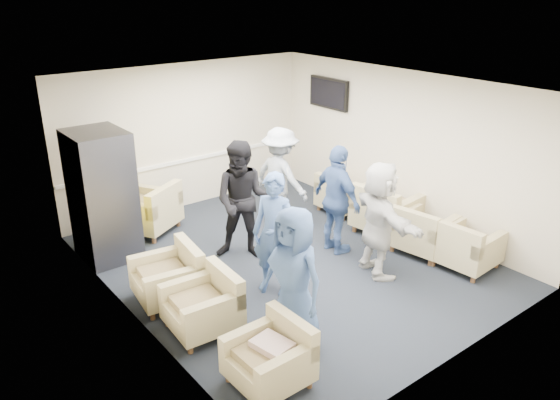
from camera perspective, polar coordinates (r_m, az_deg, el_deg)
floor at (r=8.52m, az=0.80°, el=-6.36°), size 6.00×6.00×0.00m
ceiling at (r=7.62m, az=0.91°, el=11.83°), size 6.00×6.00×0.00m
back_wall at (r=10.37m, az=-9.65°, el=6.58°), size 5.00×0.02×2.70m
front_wall at (r=6.12m, az=18.80°, el=-5.33°), size 5.00×0.02×2.70m
left_wall at (r=6.80m, az=-15.84°, el=-2.20°), size 0.02×6.00×2.70m
right_wall at (r=9.66m, az=12.54°, el=5.23°), size 0.02×6.00×2.70m
chair_rail at (r=10.48m, az=-9.44°, el=4.18°), size 4.98×0.04×0.06m
tv at (r=10.65m, az=5.12°, el=11.04°), size 0.10×1.00×0.58m
armchair_left_near at (r=6.03m, az=-0.79°, el=-16.24°), size 0.77×0.77×0.61m
armchair_left_mid at (r=6.88m, az=-7.74°, el=-10.96°), size 0.85×0.85×0.64m
armchair_left_far at (r=7.54m, az=-11.30°, el=-8.01°), size 0.92×0.92×0.65m
armchair_right_near at (r=8.62m, az=18.75°, el=-4.82°), size 0.87×0.87×0.65m
armchair_right_midnear at (r=8.92m, az=14.58°, el=-3.37°), size 0.95×0.95×0.67m
armchair_right_midfar at (r=9.45m, az=10.87°, el=-1.30°), size 1.05×1.05×0.75m
armchair_right_far at (r=10.24m, az=6.40°, el=0.42°), size 0.81×0.81×0.63m
armchair_corner at (r=9.60m, az=-13.43°, el=-1.22°), size 1.24×1.24×0.73m
vending_machine at (r=8.70m, az=-18.03°, el=0.44°), size 0.82×0.95×2.01m
backpack at (r=7.58m, az=-5.93°, el=-8.36°), size 0.26×0.19×0.44m
pillow at (r=5.93m, az=-0.82°, el=-15.05°), size 0.38×0.46×0.12m
person_front_left at (r=6.36m, az=1.44°, el=-8.02°), size 0.67×0.91×1.71m
person_mid_left at (r=7.36m, az=-0.61°, el=-3.59°), size 0.65×0.75×1.72m
person_back_left at (r=8.29m, az=-3.84°, el=-0.10°), size 1.15×1.13×1.87m
person_back_right at (r=9.48m, az=0.04°, el=2.42°), size 0.83×1.22×1.75m
person_mid_right at (r=8.51m, az=6.00°, el=-0.01°), size 0.52×1.06×1.75m
person_front_right at (r=7.94m, az=10.35°, el=-1.99°), size 0.99×1.68×1.73m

